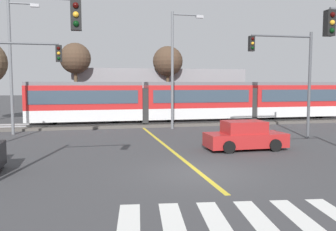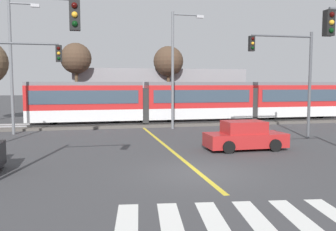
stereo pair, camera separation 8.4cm
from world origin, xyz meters
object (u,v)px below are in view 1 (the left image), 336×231
traffic_light_mid_left (9,73)px  traffic_light_mid_right (290,67)px  street_lamp_west (13,60)px  street_lamp_centre (175,63)px  bare_tree_west (75,59)px  bare_tree_east (168,62)px  light_rail_tram (198,100)px  sedan_crossing (245,136)px

traffic_light_mid_left → traffic_light_mid_right: traffic_light_mid_right is taller
street_lamp_west → street_lamp_centre: size_ratio=1.02×
traffic_light_mid_right → bare_tree_west: bare_tree_west is taller
traffic_light_mid_left → bare_tree_west: 15.04m
traffic_light_mid_right → street_lamp_west: size_ratio=0.74×
street_lamp_west → bare_tree_east: 15.93m
bare_tree_west → light_rail_tram: bearing=-28.6°
traffic_light_mid_right → bare_tree_east: size_ratio=0.92×
light_rail_tram → street_lamp_centre: 5.00m
traffic_light_mid_right → bare_tree_east: bare_tree_east is taller
traffic_light_mid_right → bare_tree_east: (-4.30, 15.44, 1.20)m
sedan_crossing → street_lamp_centre: (-1.52, 9.20, 4.34)m
street_lamp_west → bare_tree_west: size_ratio=1.23×
sedan_crossing → bare_tree_east: (-0.11, 18.12, 4.97)m
traffic_light_mid_right → light_rail_tram: bearing=107.6°
street_lamp_west → bare_tree_east: size_ratio=1.25×
light_rail_tram → sedan_crossing: light_rail_tram is taller
traffic_light_mid_left → street_lamp_centre: (10.58, 6.07, 1.03)m
bare_tree_west → bare_tree_east: bearing=2.2°
light_rail_tram → street_lamp_west: size_ratio=3.11×
traffic_light_mid_left → bare_tree_west: (2.96, 14.64, 1.77)m
street_lamp_west → street_lamp_centre: street_lamp_west is taller
sedan_crossing → street_lamp_centre: 10.28m
traffic_light_mid_left → light_rail_tram: bearing=34.1°
sedan_crossing → bare_tree_east: bare_tree_east is taller
sedan_crossing → bare_tree_west: 20.62m
bare_tree_east → street_lamp_centre: bearing=-99.0°
traffic_light_mid_left → street_lamp_centre: size_ratio=0.68×
traffic_light_mid_left → traffic_light_mid_right: 16.30m
street_lamp_centre → light_rail_tram: bearing=47.2°
sedan_crossing → traffic_light_mid_right: bearing=32.6°
street_lamp_west → bare_tree_west: bearing=67.5°
street_lamp_centre → sedan_crossing: bearing=-80.6°
sedan_crossing → traffic_light_mid_right: (4.19, 2.68, 3.77)m
light_rail_tram → traffic_light_mid_right: (3.00, -9.45, 2.42)m
traffic_light_mid_right → street_lamp_west: bearing=160.7°
bare_tree_east → traffic_light_mid_right: bearing=-74.4°
light_rail_tram → street_lamp_centre: (-2.71, -2.93, 3.00)m
sedan_crossing → bare_tree_west: (-9.14, 17.77, 5.09)m
light_rail_tram → sedan_crossing: bearing=-95.6°
street_lamp_centre → bare_tree_west: bearing=131.6°
light_rail_tram → traffic_light_mid_right: traffic_light_mid_right is taller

